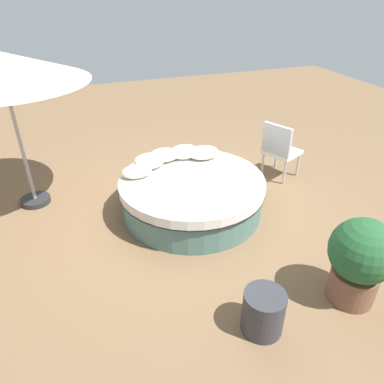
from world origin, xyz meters
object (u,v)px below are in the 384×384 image
round_bed (192,195)px  patio_chair (279,148)px  throw_pillow_2 (164,155)px  side_table (263,312)px  throw_pillow_0 (203,153)px  patio_umbrella (1,68)px  planter (360,259)px  throw_pillow_4 (137,171)px  throw_pillow_1 (184,152)px  throw_pillow_3 (149,161)px

round_bed → patio_chair: 1.82m
throw_pillow_2 → side_table: 2.94m
throw_pillow_0 → patio_umbrella: size_ratio=0.23×
patio_chair → planter: size_ratio=0.99×
patio_umbrella → side_table: size_ratio=4.85×
throw_pillow_0 → planter: bearing=103.3°
throw_pillow_4 → patio_chair: (-2.45, -0.17, -0.07)m
throw_pillow_1 → throw_pillow_4: bearing=24.0°
round_bed → patio_chair: (-1.73, -0.50, 0.28)m
throw_pillow_3 → side_table: throw_pillow_3 is taller
round_bed → planter: size_ratio=2.11×
planter → throw_pillow_0: bearing=-76.7°
throw_pillow_0 → throw_pillow_2: bearing=-12.2°
throw_pillow_0 → throw_pillow_4: throw_pillow_0 is taller
round_bed → throw_pillow_3: 0.82m
throw_pillow_3 → throw_pillow_4: throw_pillow_3 is taller
throw_pillow_2 → throw_pillow_0: bearing=167.8°
throw_pillow_0 → patio_chair: size_ratio=0.51×
throw_pillow_2 → throw_pillow_3: (0.27, 0.16, 0.02)m
throw_pillow_3 → patio_umbrella: bearing=-15.5°
throw_pillow_3 → throw_pillow_0: bearing=-177.8°
round_bed → patio_umbrella: patio_umbrella is taller
planter → side_table: bearing=1.8°
throw_pillow_0 → patio_umbrella: bearing=-9.7°
round_bed → throw_pillow_1: bearing=-99.1°
side_table → throw_pillow_1: bearing=-93.2°
throw_pillow_1 → patio_umbrella: patio_umbrella is taller
throw_pillow_4 → side_table: throw_pillow_4 is taller
round_bed → side_table: (0.05, 2.19, -0.05)m
throw_pillow_4 → patio_umbrella: bearing=-25.5°
throw_pillow_2 → patio_chair: size_ratio=0.47×
throw_pillow_1 → throw_pillow_3: size_ratio=0.99×
planter → patio_chair: bearing=-104.4°
round_bed → throw_pillow_4: bearing=-24.5°
patio_umbrella → throw_pillow_2: bearing=171.1°
throw_pillow_1 → throw_pillow_2: bearing=-4.8°
round_bed → patio_chair: patio_chair is taller
throw_pillow_0 → throw_pillow_2: (0.60, -0.13, -0.00)m
patio_chair → patio_umbrella: size_ratio=0.44×
round_bed → side_table: round_bed is taller
planter → throw_pillow_3: bearing=-60.6°
patio_umbrella → planter: (-3.25, 3.19, -1.46)m
patio_umbrella → side_table: patio_umbrella is taller
throw_pillow_0 → planter: size_ratio=0.51×
round_bed → throw_pillow_1: size_ratio=4.59×
throw_pillow_0 → side_table: size_ratio=1.10×
throw_pillow_1 → throw_pillow_4: throw_pillow_1 is taller
throw_pillow_0 → patio_umbrella: patio_umbrella is taller
throw_pillow_1 → throw_pillow_3: bearing=13.1°
round_bed → throw_pillow_0: (-0.40, -0.59, 0.36)m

